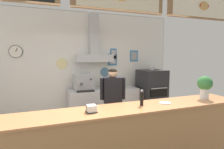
% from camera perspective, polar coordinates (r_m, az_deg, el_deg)
% --- Properties ---
extents(back_wall_assembly, '(5.21, 2.66, 3.00)m').
position_cam_1_polar(back_wall_assembly, '(5.10, -8.22, 3.15)').
color(back_wall_assembly, '#9E9E99').
rests_on(back_wall_assembly, ground_plane).
extents(service_counter, '(4.03, 0.61, 1.08)m').
position_cam_1_polar(service_counter, '(2.94, 3.81, -20.36)').
color(service_counter, '#B77F4C').
rests_on(service_counter, ground_plane).
extents(back_prep_counter, '(1.89, 0.62, 0.93)m').
position_cam_1_polar(back_prep_counter, '(5.15, -2.62, -9.57)').
color(back_prep_counter, silver).
rests_on(back_prep_counter, ground_plane).
extents(pizza_oven, '(0.70, 0.73, 1.52)m').
position_cam_1_polar(pizza_oven, '(5.51, 12.03, -5.96)').
color(pizza_oven, '#232326').
rests_on(pizza_oven, ground_plane).
extents(shop_worker, '(0.51, 0.30, 1.57)m').
position_cam_1_polar(shop_worker, '(3.88, 0.22, -8.79)').
color(shop_worker, '#232328').
rests_on(shop_worker, ground_plane).
extents(espresso_machine, '(0.48, 0.49, 0.44)m').
position_cam_1_polar(espresso_machine, '(4.84, -8.77, -2.31)').
color(espresso_machine, '#A3A5AD').
rests_on(espresso_machine, back_prep_counter).
extents(potted_basil, '(0.26, 0.26, 0.29)m').
position_cam_1_polar(potted_basil, '(5.07, -1.71, -2.52)').
color(potted_basil, '#4C4C51').
rests_on(potted_basil, back_prep_counter).
extents(potted_sage, '(0.22, 0.22, 0.27)m').
position_cam_1_polar(potted_sage, '(5.17, 1.61, -2.44)').
color(potted_sage, '#9E563D').
rests_on(potted_sage, back_prep_counter).
extents(pepper_grinder, '(0.05, 0.05, 0.25)m').
position_cam_1_polar(pepper_grinder, '(2.87, 9.13, -7.01)').
color(pepper_grinder, black).
rests_on(pepper_grinder, service_counter).
extents(napkin_holder, '(0.15, 0.14, 0.11)m').
position_cam_1_polar(napkin_holder, '(2.55, -6.34, -10.44)').
color(napkin_holder, '#262628').
rests_on(napkin_holder, service_counter).
extents(condiment_plate, '(0.18, 0.18, 0.01)m').
position_cam_1_polar(condiment_plate, '(3.10, 15.96, -8.37)').
color(condiment_plate, white).
rests_on(condiment_plate, service_counter).
extents(basil_vase, '(0.25, 0.25, 0.40)m').
position_cam_1_polar(basil_vase, '(3.61, 26.59, -3.19)').
color(basil_vase, silver).
rests_on(basil_vase, service_counter).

